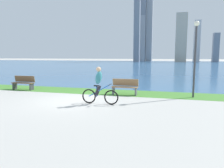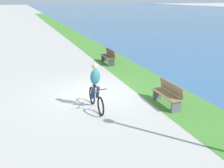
% 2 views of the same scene
% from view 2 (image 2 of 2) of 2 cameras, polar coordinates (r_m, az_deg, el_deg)
% --- Properties ---
extents(ground_plane, '(300.00, 300.00, 0.00)m').
position_cam_2_polar(ground_plane, '(10.77, -3.99, -2.29)').
color(ground_plane, '#B2AFA8').
extents(grass_strip_bayside, '(120.00, 2.19, 0.01)m').
position_cam_2_polar(grass_strip_bayside, '(11.83, 9.37, -0.52)').
color(grass_strip_bayside, '#478433').
rests_on(grass_strip_bayside, ground).
extents(cyclist_lead, '(1.75, 0.52, 1.71)m').
position_cam_2_polar(cyclist_lead, '(9.09, -3.72, -0.69)').
color(cyclist_lead, black).
rests_on(cyclist_lead, ground).
extents(bench_near_path, '(1.50, 0.47, 0.90)m').
position_cam_2_polar(bench_near_path, '(9.72, 12.45, -2.26)').
color(bench_near_path, olive).
rests_on(bench_near_path, ground).
extents(bench_far_along_path, '(1.50, 0.47, 0.90)m').
position_cam_2_polar(bench_far_along_path, '(15.65, -0.80, 6.21)').
color(bench_far_along_path, brown).
rests_on(bench_far_along_path, ground).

